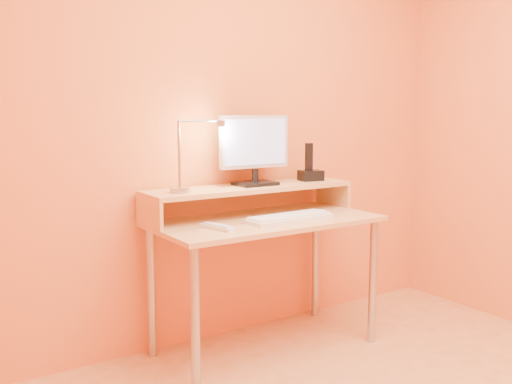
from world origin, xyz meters
TOP-DOWN VIEW (x-y plane):
  - wall_back at (0.00, 1.50)m, footprint 3.00×0.04m
  - desk_leg_fl at (-0.55, 0.93)m, footprint 0.04×0.04m
  - desk_leg_fr at (0.55, 0.93)m, footprint 0.04×0.04m
  - desk_leg_bl at (-0.55, 1.43)m, footprint 0.04×0.04m
  - desk_leg_br at (0.55, 1.43)m, footprint 0.04×0.04m
  - desk_lower at (0.00, 1.18)m, footprint 1.20×0.60m
  - shelf_riser_left at (-0.59, 1.33)m, footprint 0.02×0.30m
  - shelf_riser_right at (0.59, 1.33)m, footprint 0.02×0.30m
  - desk_shelf at (0.00, 1.33)m, footprint 1.20×0.30m
  - monitor_foot at (0.03, 1.33)m, footprint 0.22×0.16m
  - monitor_neck at (0.03, 1.33)m, footprint 0.04×0.04m
  - monitor_panel at (0.03, 1.34)m, footprint 0.42×0.05m
  - monitor_back at (0.03, 1.36)m, footprint 0.38×0.02m
  - monitor_screen at (0.03, 1.32)m, footprint 0.38×0.01m
  - lamp_base at (-0.44, 1.30)m, footprint 0.10×0.10m
  - lamp_post at (-0.44, 1.30)m, footprint 0.01×0.01m
  - lamp_arm at (-0.32, 1.30)m, footprint 0.24×0.01m
  - lamp_head at (-0.20, 1.30)m, footprint 0.04×0.04m
  - lamp_bulb at (-0.20, 1.30)m, footprint 0.03×0.03m
  - phone_dock at (0.42, 1.33)m, footprint 0.15×0.12m
  - phone_handset at (0.41, 1.33)m, footprint 0.04×0.03m
  - phone_led at (0.47, 1.28)m, footprint 0.01×0.00m
  - keyboard at (0.07, 1.07)m, footprint 0.49×0.17m
  - mouse at (0.32, 1.09)m, footprint 0.07×0.10m
  - remote_control at (-0.35, 1.09)m, footprint 0.10×0.21m

SIDE VIEW (x-z plane):
  - desk_leg_fl at x=-0.55m, z-range 0.00..0.69m
  - desk_leg_fr at x=0.55m, z-range 0.00..0.69m
  - desk_leg_bl at x=-0.55m, z-range 0.00..0.69m
  - desk_leg_br at x=0.55m, z-range 0.00..0.69m
  - desk_lower at x=0.00m, z-range 0.70..0.72m
  - remote_control at x=-0.35m, z-range 0.72..0.74m
  - keyboard at x=0.07m, z-range 0.72..0.74m
  - mouse at x=0.32m, z-range 0.72..0.75m
  - shelf_riser_left at x=-0.59m, z-range 0.72..0.85m
  - shelf_riser_right at x=0.59m, z-range 0.72..0.85m
  - desk_shelf at x=0.00m, z-range 0.86..0.88m
  - monitor_foot at x=0.03m, z-range 0.88..0.90m
  - lamp_base at x=-0.44m, z-range 0.88..0.90m
  - phone_dock at x=0.42m, z-range 0.88..0.94m
  - phone_led at x=0.47m, z-range 0.89..0.93m
  - monitor_neck at x=0.03m, z-range 0.90..0.97m
  - phone_handset at x=0.41m, z-range 0.94..1.10m
  - lamp_post at x=-0.44m, z-range 0.91..1.24m
  - monitor_panel at x=0.03m, z-range 0.98..1.26m
  - monitor_back at x=0.03m, z-range 1.00..1.24m
  - monitor_screen at x=0.03m, z-range 0.99..1.24m
  - lamp_bulb at x=-0.20m, z-range 1.20..1.21m
  - lamp_head at x=-0.20m, z-range 1.21..1.24m
  - lamp_arm at x=-0.32m, z-range 1.23..1.24m
  - wall_back at x=0.00m, z-range 0.00..2.50m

